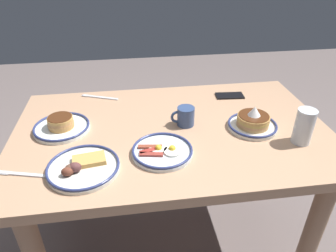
{
  "coord_description": "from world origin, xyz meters",
  "views": [
    {
      "loc": [
        0.18,
        1.14,
        1.46
      ],
      "look_at": [
        0.02,
        0.02,
        0.76
      ],
      "focal_mm": 33.22,
      "sensor_mm": 36.0,
      "label": 1
    }
  ],
  "objects": [
    {
      "name": "fork_near",
      "position": [
        0.33,
        -0.35,
        0.73
      ],
      "size": [
        0.19,
        0.09,
        0.01
      ],
      "color": "silver",
      "rests_on": "dining_table"
    },
    {
      "name": "dining_table",
      "position": [
        0.0,
        0.0,
        0.61
      ],
      "size": [
        1.38,
        0.86,
        0.73
      ],
      "color": "tan",
      "rests_on": "ground_plane"
    },
    {
      "name": "coffee_mug",
      "position": [
        -0.06,
        -0.03,
        0.77
      ],
      "size": [
        0.11,
        0.08,
        0.09
      ],
      "color": "#334772",
      "rests_on": "dining_table"
    },
    {
      "name": "plate_far_side",
      "position": [
        0.36,
        0.23,
        0.74
      ],
      "size": [
        0.26,
        0.26,
        0.05
      ],
      "color": "silver",
      "rests_on": "dining_table"
    },
    {
      "name": "plate_far_companion",
      "position": [
        0.07,
        0.18,
        0.74
      ],
      "size": [
        0.24,
        0.24,
        0.04
      ],
      "color": "white",
      "rests_on": "dining_table"
    },
    {
      "name": "plate_near_main",
      "position": [
        -0.35,
        0.04,
        0.75
      ],
      "size": [
        0.22,
        0.22,
        0.11
      ],
      "color": "silver",
      "rests_on": "dining_table"
    },
    {
      "name": "ground_plane",
      "position": [
        0.0,
        0.0,
        0.0
      ],
      "size": [
        6.0,
        6.0,
        0.0
      ],
      "primitive_type": "plane",
      "color": "#6B5E5B"
    },
    {
      "name": "plate_center_pancakes",
      "position": [
        0.48,
        -0.06,
        0.75
      ],
      "size": [
        0.24,
        0.24,
        0.06
      ],
      "color": "white",
      "rests_on": "dining_table"
    },
    {
      "name": "cell_phone",
      "position": [
        -0.35,
        -0.27,
        0.73
      ],
      "size": [
        0.15,
        0.08,
        0.01
      ],
      "primitive_type": "cube",
      "rotation": [
        0.0,
        0.0,
        -0.07
      ],
      "color": "black",
      "rests_on": "dining_table"
    },
    {
      "name": "butter_knife",
      "position": [
        0.6,
        0.22,
        0.73
      ],
      "size": [
        0.22,
        0.08,
        0.01
      ],
      "color": "silver",
      "rests_on": "dining_table"
    },
    {
      "name": "drinking_glass",
      "position": [
        -0.51,
        0.18,
        0.79
      ],
      "size": [
        0.08,
        0.08,
        0.15
      ],
      "color": "silver",
      "rests_on": "dining_table"
    }
  ]
}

